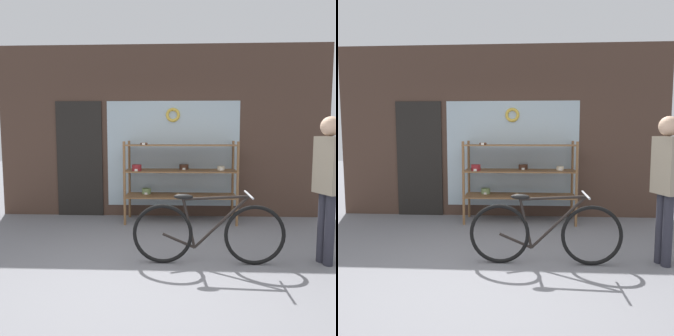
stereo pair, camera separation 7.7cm
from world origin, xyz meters
TOP-DOWN VIEW (x-y plane):
  - ground_plane at (0.00, 0.00)m, footprint 30.00×30.00m
  - storefront_facade at (-0.04, 2.81)m, footprint 5.98×0.13m
  - display_case at (0.31, 2.40)m, footprint 1.90×0.56m
  - bicycle at (0.67, 0.53)m, footprint 1.76×0.46m
  - pedestrian at (2.03, 0.60)m, footprint 0.27×0.36m

SIDE VIEW (x-z plane):
  - ground_plane at x=0.00m, z-range 0.00..0.00m
  - bicycle at x=0.67m, z-range -0.04..0.79m
  - display_case at x=0.31m, z-range 0.16..1.55m
  - pedestrian at x=2.03m, z-range 0.16..1.86m
  - storefront_facade at x=-0.04m, z-range -0.03..3.06m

